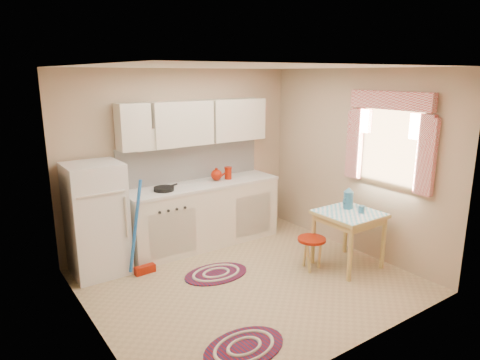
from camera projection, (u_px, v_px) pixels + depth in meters
The scene contains 14 objects.
room_shell at pixel (247, 146), 5.05m from camera, with size 3.64×3.60×2.52m.
fridge at pixel (96, 219), 5.21m from camera, with size 0.65×0.60×1.40m, color silver.
broom at pixel (143, 228), 5.21m from camera, with size 0.28×0.12×1.20m, color blue, non-canonical shape.
base_cabinets at pixel (204, 215), 6.17m from camera, with size 2.25×0.60×0.88m, color beige.
countertop at pixel (203, 185), 6.05m from camera, with size 2.27×0.62×0.04m, color silver.
frying_pan at pixel (164, 189), 5.66m from camera, with size 0.27×0.27×0.05m, color black.
red_kettle at pixel (216, 175), 6.15m from camera, with size 0.18×0.16×0.18m, color #8F1605, non-canonical shape.
red_canister at pixel (228, 174), 6.27m from camera, with size 0.10×0.10×0.16m, color #8F1605.
table at pixel (348, 239), 5.49m from camera, with size 0.72×0.72×0.72m, color tan.
stool at pixel (311, 254), 5.42m from camera, with size 0.36×0.36×0.42m, color #8F1605.
coffee_pot at pixel (348, 198), 5.52m from camera, with size 0.15×0.13×0.31m, color #2D698C, non-canonical shape.
mug at pixel (361, 210), 5.36m from camera, with size 0.08×0.08×0.10m, color #2D698C.
rug_center at pixel (216, 274), 5.32m from camera, with size 0.83×0.55×0.02m, color maroon, non-canonical shape.
rug_left at pixel (244, 348), 3.89m from camera, with size 0.82×0.55×0.02m, color maroon, non-canonical shape.
Camera 1 is at (-2.77, -3.81, 2.43)m, focal length 32.00 mm.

